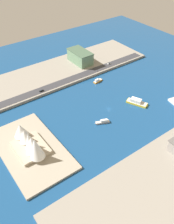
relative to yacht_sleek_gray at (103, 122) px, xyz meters
The scene contains 12 objects.
ground_plane 24.21m from the yacht_sleek_gray, 54.89° to the right, with size 440.00×440.00×0.00m, color navy.
quay_east 112.71m from the yacht_sleek_gray, 10.10° to the right, with size 70.00×240.00×2.92m, color gray.
peninsula_point 74.35m from the yacht_sleek_gray, 82.96° to the left, with size 86.25×49.39×2.00m, color #A89E89.
road_strip 86.49m from the yacht_sleek_gray, 13.21° to the right, with size 11.67×228.00×0.15m, color #38383D.
yacht_sleek_gray is the anchor object (origin of this frame).
water_taxi_orange 76.85m from the yacht_sleek_gray, 34.48° to the right, with size 6.10×13.85×4.10m.
ferry_yellow_fast 50.11m from the yacht_sleek_gray, 86.60° to the right, with size 23.82×16.69×5.79m.
terminal_long_green 125.45m from the yacht_sleek_gray, 24.78° to the right, with size 36.86×19.90×16.38m.
suv_black 85.29m from the yacht_sleek_gray, 16.62° to the left, with size 1.93×5.13×1.71m.
van_white 118.20m from the yacht_sleek_gray, 43.28° to the right, with size 2.15×5.21×1.59m.
traffic_light_waterfront 93.76m from the yacht_sleek_gray, 34.84° to the right, with size 0.36×0.36×6.50m.
opera_landmark 74.88m from the yacht_sleek_gray, 83.20° to the left, with size 45.51×25.87×22.57m.
Camera 1 is at (-152.96, 141.29, 162.74)m, focal length 39.61 mm.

